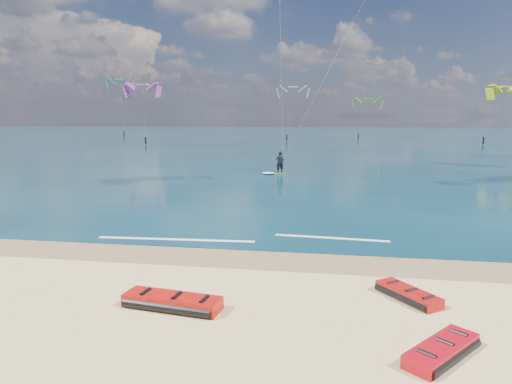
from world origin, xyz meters
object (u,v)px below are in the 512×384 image
(packed_kite_left, at_px, (172,308))
(packed_kite_right, at_px, (441,357))
(packed_kite_mid, at_px, (408,299))
(kitesurfer_main, at_px, (301,62))

(packed_kite_left, distance_m, packed_kite_right, 6.92)
(packed_kite_mid, relative_size, kitesurfer_main, 0.12)
(packed_kite_right, bearing_deg, kitesurfer_main, 50.08)
(packed_kite_mid, xyz_separation_m, packed_kite_right, (0.20, -3.23, 0.00))
(packed_kite_left, distance_m, kitesurfer_main, 27.19)
(packed_kite_mid, distance_m, kitesurfer_main, 26.00)
(kitesurfer_main, bearing_deg, packed_kite_right, -121.14)
(kitesurfer_main, bearing_deg, packed_kite_left, -135.56)
(packed_kite_mid, bearing_deg, kitesurfer_main, 154.01)
(packed_kite_left, bearing_deg, kitesurfer_main, 94.03)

